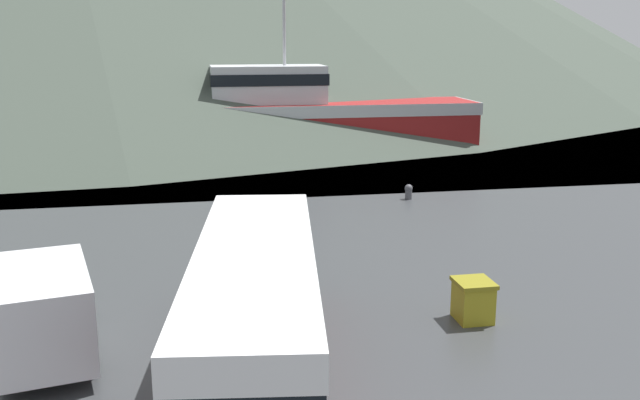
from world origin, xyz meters
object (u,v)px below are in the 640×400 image
object	(u,v)px
tour_bus	(256,308)
storage_bin	(473,300)
delivery_van	(44,307)
fishing_boat	(298,117)

from	to	relation	value
tour_bus	storage_bin	xyz separation A→B (m)	(6.16, 2.43, -1.19)
delivery_van	storage_bin	size ratio (longest dim) A/B	5.14
delivery_van	tour_bus	bearing A→B (deg)	-37.00
fishing_boat	tour_bus	bearing A→B (deg)	-10.20
delivery_van	storage_bin	bearing A→B (deg)	-11.21
tour_bus	fishing_boat	xyz separation A→B (m)	(5.89, 31.98, 0.46)
tour_bus	delivery_van	world-z (taller)	tour_bus
tour_bus	storage_bin	size ratio (longest dim) A/B	9.46
delivery_van	storage_bin	distance (m)	11.09
delivery_van	fishing_boat	distance (m)	31.60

